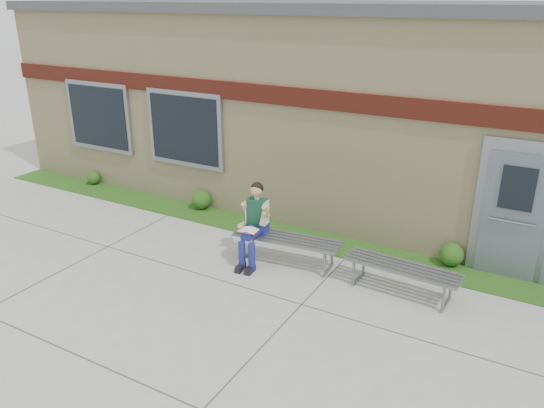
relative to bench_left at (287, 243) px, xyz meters
The scene contains 9 objects.
ground 1.63m from the bench_left, 96.51° to the right, with size 80.00×80.00×0.00m, color #9E9E99.
grass_strip 1.10m from the bench_left, 99.93° to the left, with size 16.00×0.80×0.02m, color #1F4D14.
school_building 4.74m from the bench_left, 92.34° to the left, with size 16.20×6.22×4.20m.
bench_left is the anchor object (origin of this frame).
bench_right 2.00m from the bench_left, ahead, with size 1.80×0.60×0.46m.
girl 0.67m from the bench_left, 158.26° to the right, with size 0.52×0.85×1.41m.
shrub_west 6.16m from the bench_left, 168.03° to the left, with size 0.31×0.31×0.31m, color #1F4D14.
shrub_mid 3.04m from the bench_left, 155.18° to the left, with size 0.41×0.41×0.41m, color #1F4D14.
shrub_east 2.81m from the bench_left, 27.10° to the left, with size 0.40×0.40×0.40m, color #1F4D14.
Camera 1 is at (3.97, -5.67, 4.33)m, focal length 35.00 mm.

